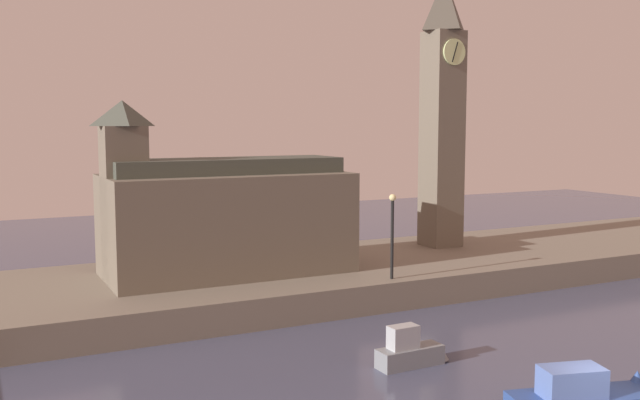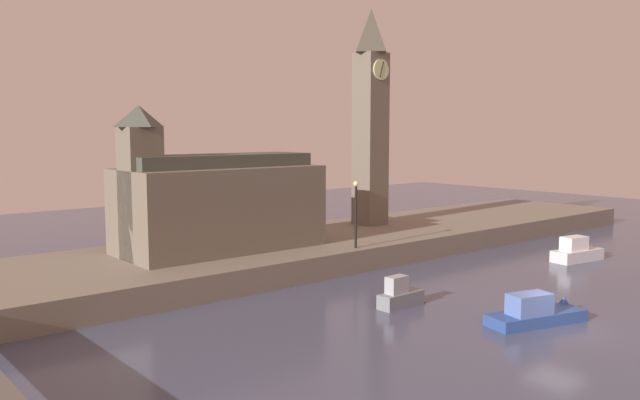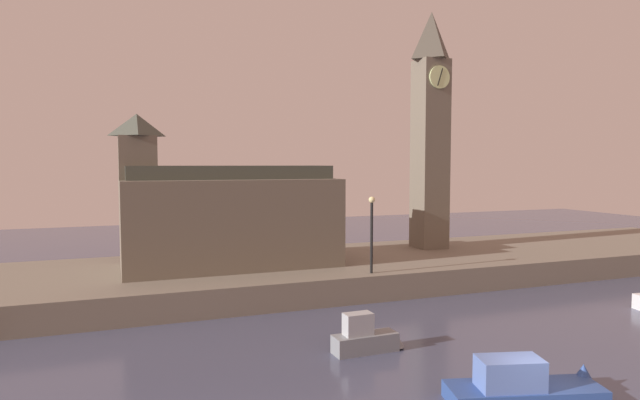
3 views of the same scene
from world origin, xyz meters
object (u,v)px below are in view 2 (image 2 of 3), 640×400
at_px(parliament_hall, 214,203).
at_px(boat_cruiser_grey, 403,295).
at_px(clock_tower, 371,114).
at_px(streetlamp, 356,207).
at_px(boat_ferry_white, 579,252).
at_px(boat_tour_blue, 542,311).

xyz_separation_m(parliament_hall, boat_cruiser_grey, (3.40, -13.05, -3.96)).
distance_m(clock_tower, parliament_hall, 16.74).
relative_size(streetlamp, boat_ferry_white, 0.90).
height_order(boat_tour_blue, boat_ferry_white, boat_ferry_white).
bearing_deg(streetlamp, parliament_hall, 144.64).
xyz_separation_m(parliament_hall, boat_ferry_white, (21.70, -12.94, -3.92)).
distance_m(clock_tower, boat_ferry_white, 18.72).
bearing_deg(boat_ferry_white, boat_cruiser_grey, -179.66).
bearing_deg(boat_ferry_white, boat_tour_blue, -157.69).
relative_size(parliament_hall, boat_cruiser_grey, 4.07).
bearing_deg(boat_tour_blue, boat_cruiser_grey, 117.50).
bearing_deg(boat_cruiser_grey, boat_ferry_white, 0.34).
relative_size(streetlamp, boat_tour_blue, 0.73).
height_order(parliament_hall, boat_tour_blue, parliament_hall).
xyz_separation_m(clock_tower, streetlamp, (-8.20, -7.07, -6.18)).
xyz_separation_m(parliament_hall, streetlamp, (7.38, -5.24, -0.35)).
distance_m(boat_cruiser_grey, boat_ferry_white, 18.30).
relative_size(parliament_hall, boat_tour_blue, 2.13).
height_order(streetlamp, boat_ferry_white, streetlamp).
bearing_deg(boat_ferry_white, parliament_hall, 149.20).
relative_size(boat_tour_blue, boat_ferry_white, 1.24).
height_order(clock_tower, boat_cruiser_grey, clock_tower).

